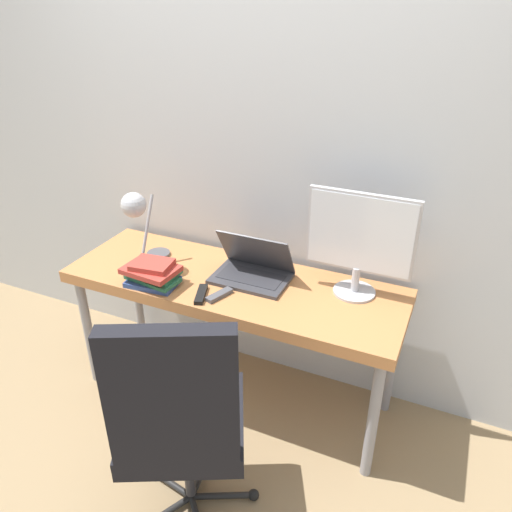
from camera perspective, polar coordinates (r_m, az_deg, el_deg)
ground_plane at (r=2.73m, az=-5.13°, el=-18.97°), size 12.00×12.00×0.00m
wall_back at (r=2.52m, az=0.63°, el=12.13°), size 8.00×0.05×2.60m
desk at (r=2.50m, az=-2.65°, el=-4.13°), size 1.69×0.57×0.73m
laptop at (r=2.45m, az=-0.39°, el=-1.52°), size 0.37×0.25×0.24m
monitor at (r=2.28m, az=11.80°, el=1.85°), size 0.49×0.20×0.50m
desk_lamp at (r=2.51m, az=-13.42°, el=4.91°), size 0.12×0.28×0.41m
office_chair at (r=1.96m, az=-8.69°, el=-17.75°), size 0.63×0.63×1.08m
book_stack at (r=2.45m, az=-11.74°, el=-1.95°), size 0.27×0.20×0.12m
tv_remote at (r=2.34m, az=-6.30°, el=-4.38°), size 0.09×0.16×0.02m
media_remote at (r=2.33m, az=-4.21°, el=-4.47°), size 0.09×0.15×0.02m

